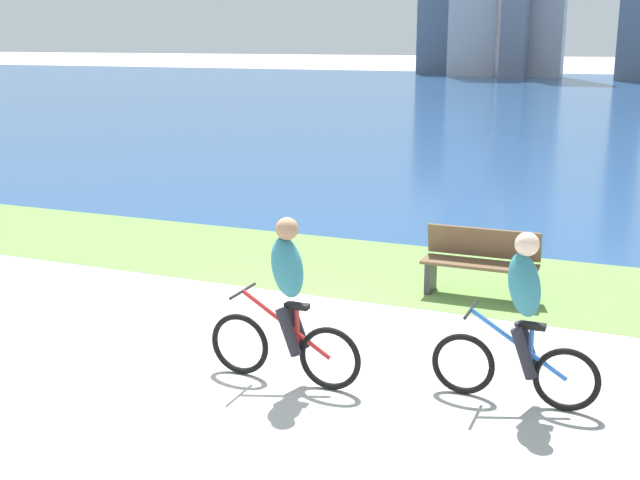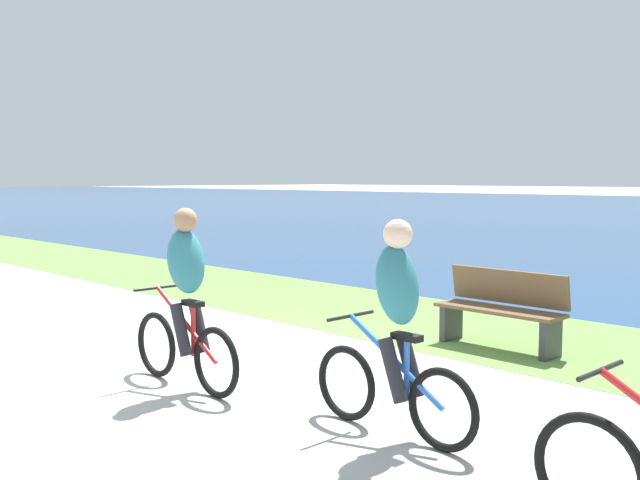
{
  "view_description": "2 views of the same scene",
  "coord_description": "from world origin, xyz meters",
  "views": [
    {
      "loc": [
        3.83,
        -7.57,
        3.33
      ],
      "look_at": [
        0.53,
        0.34,
        1.17
      ],
      "focal_mm": 45.03,
      "sensor_mm": 36.0,
      "label": 1
    },
    {
      "loc": [
        6.31,
        -4.62,
        1.95
      ],
      "look_at": [
        0.78,
        0.78,
        1.29
      ],
      "focal_mm": 40.89,
      "sensor_mm": 36.0,
      "label": 2
    }
  ],
  "objects": [
    {
      "name": "grass_strip_bayside",
      "position": [
        0.0,
        3.32,
        0.0
      ],
      "size": [
        120.0,
        3.06,
        0.01
      ],
      "primitive_type": "cube",
      "color": "#6B9947",
      "rests_on": "ground"
    },
    {
      "name": "ground_plane",
      "position": [
        0.0,
        0.0,
        0.0
      ],
      "size": [
        300.0,
        300.0,
        0.0
      ],
      "primitive_type": "plane",
      "color": "#B2AFA8"
    },
    {
      "name": "bench_near_path",
      "position": [
        1.87,
        2.63,
        0.45
      ],
      "size": [
        1.5,
        0.47,
        0.9
      ],
      "color": "brown",
      "rests_on": "ground"
    },
    {
      "name": "cyclist_trailing",
      "position": [
        2.86,
        -0.45,
        0.83
      ],
      "size": [
        1.56,
        0.52,
        1.65
      ],
      "color": "black",
      "rests_on": "ground"
    },
    {
      "name": "cyclist_lead",
      "position": [
        0.67,
        -0.85,
        0.84
      ],
      "size": [
        1.62,
        0.52,
        1.68
      ],
      "color": "black",
      "rests_on": "ground"
    }
  ]
}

